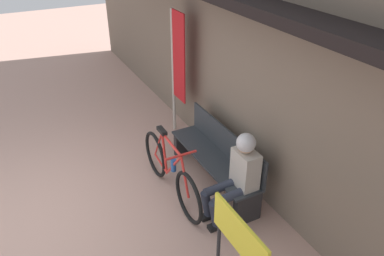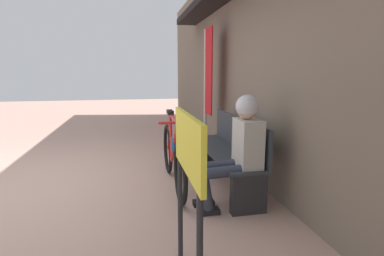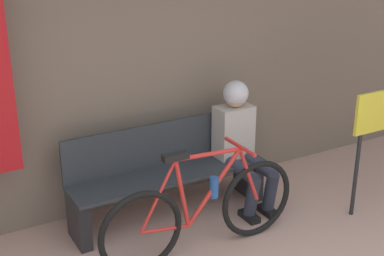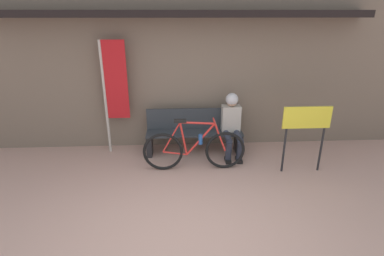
% 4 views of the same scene
% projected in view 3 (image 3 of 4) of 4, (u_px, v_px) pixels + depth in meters
% --- Properties ---
extents(storefront_wall, '(12.00, 0.56, 3.20)m').
position_uv_depth(storefront_wall, '(112.00, 26.00, 4.47)').
color(storefront_wall, '#756656').
rests_on(storefront_wall, ground_plane).
extents(park_bench_near, '(1.78, 0.42, 0.83)m').
position_uv_depth(park_bench_near, '(167.00, 174.00, 4.71)').
color(park_bench_near, '#2D3338').
rests_on(park_bench_near, ground_plane).
extents(bicycle, '(1.72, 0.40, 0.91)m').
position_uv_depth(bicycle, '(202.00, 211.00, 4.15)').
color(bicycle, black).
rests_on(bicycle, ground_plane).
extents(person_seated, '(0.34, 0.66, 1.16)m').
position_uv_depth(person_seated, '(240.00, 136.00, 4.83)').
color(person_seated, '#2D3342').
rests_on(person_seated, ground_plane).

